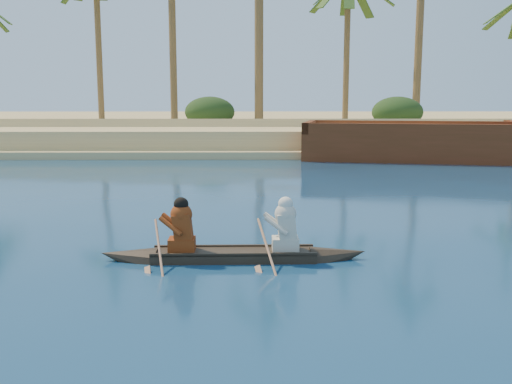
{
  "coord_description": "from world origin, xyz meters",
  "views": [
    {
      "loc": [
        -6.47,
        -5.37,
        2.86
      ],
      "look_at": [
        -6.37,
        5.51,
        1.1
      ],
      "focal_mm": 40.0,
      "sensor_mm": 36.0,
      "label": 1
    }
  ],
  "objects": [
    {
      "name": "barge_mid",
      "position": [
        2.52,
        22.0,
        0.74
      ],
      "size": [
        13.28,
        6.69,
        2.11
      ],
      "rotation": [
        0.0,
        0.0,
        -0.2
      ],
      "color": "maroon",
      "rests_on": "ground"
    },
    {
      "name": "canoe",
      "position": [
        -6.78,
        4.61,
        0.25
      ],
      "size": [
        4.81,
        0.72,
        1.32
      ],
      "rotation": [
        0.0,
        0.0,
        0.02
      ],
      "color": "#30241A",
      "rests_on": "ground"
    },
    {
      "name": "shrub_cluster",
      "position": [
        0.0,
        31.5,
        1.2
      ],
      "size": [
        100.0,
        6.0,
        2.4
      ],
      "primitive_type": null,
      "color": "#213513",
      "rests_on": "ground"
    },
    {
      "name": "sandy_embankment",
      "position": [
        0.0,
        46.89,
        0.53
      ],
      "size": [
        150.0,
        51.0,
        1.5
      ],
      "color": "#DFC47D",
      "rests_on": "ground"
    },
    {
      "name": "palm_grove",
      "position": [
        0.0,
        35.0,
        8.0
      ],
      "size": [
        110.0,
        14.0,
        16.0
      ],
      "primitive_type": null,
      "color": "#28491A",
      "rests_on": "ground"
    }
  ]
}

